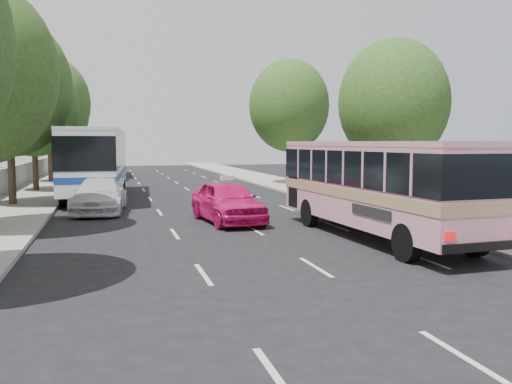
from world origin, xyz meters
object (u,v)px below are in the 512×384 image
object	(u,v)px
pink_taxi	(227,201)
white_pickup	(100,195)
tour_coach_rear	(105,155)
pink_bus	(377,178)
tour_coach_front	(97,157)

from	to	relation	value
pink_taxi	white_pickup	xyz separation A→B (m)	(-4.96, 4.51, -0.06)
tour_coach_rear	pink_bus	bearing A→B (deg)	-75.53
white_pickup	pink_taxi	bearing A→B (deg)	-36.42
tour_coach_rear	white_pickup	bearing A→B (deg)	-89.31
pink_taxi	tour_coach_rear	size ratio (longest dim) A/B	0.45
pink_taxi	white_pickup	size ratio (longest dim) A/B	0.92
pink_taxi	tour_coach_rear	distance (m)	32.31
white_pickup	tour_coach_front	xyz separation A→B (m)	(-0.25, 6.96, 1.57)
pink_bus	pink_taxi	distance (m)	6.38
pink_bus	white_pickup	size ratio (longest dim) A/B	1.90
pink_taxi	tour_coach_front	bearing A→B (deg)	107.87
pink_taxi	white_pickup	world-z (taller)	pink_taxi
tour_coach_front	pink_bus	bearing A→B (deg)	-56.97
pink_bus	tour_coach_rear	world-z (taller)	tour_coach_rear
pink_taxi	tour_coach_rear	world-z (taller)	tour_coach_rear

